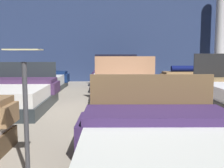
{
  "coord_description": "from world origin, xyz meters",
  "views": [
    {
      "loc": [
        -0.55,
        -4.73,
        1.05
      ],
      "look_at": [
        -0.3,
        0.44,
        0.46
      ],
      "focal_mm": 42.82,
      "sensor_mm": 36.0,
      "label": 1
    }
  ],
  "objects": [
    {
      "name": "ground_plane",
      "position": [
        0.0,
        0.0,
        -0.01
      ],
      "size": [
        18.0,
        18.0,
        0.02
      ],
      "primitive_type": "cube",
      "color": "gray"
    },
    {
      "name": "support_pillar",
      "position": [
        3.76,
        4.71,
        1.75
      ],
      "size": [
        0.37,
        0.37,
        3.5
      ],
      "primitive_type": "cylinder",
      "color": "silver",
      "rests_on": "ground_plane"
    },
    {
      "name": "bed_7",
      "position": [
        -0.01,
        3.18,
        0.26
      ],
      "size": [
        1.57,
        2.05,
        1.02
      ],
      "rotation": [
        0.0,
        0.0,
        -0.01
      ],
      "color": "black",
      "rests_on": "ground_plane"
    },
    {
      "name": "bed_1",
      "position": [
        0.04,
        -2.48,
        0.2
      ],
      "size": [
        1.7,
        2.04,
        0.8
      ],
      "rotation": [
        0.0,
        0.0,
        -0.04
      ],
      "color": "brown",
      "rests_on": "ground_plane"
    },
    {
      "name": "bed_6",
      "position": [
        -2.37,
        3.16,
        0.21
      ],
      "size": [
        1.64,
        2.15,
        0.49
      ],
      "rotation": [
        0.0,
        0.0,
        -0.04
      ],
      "color": "black",
      "rests_on": "ground_plane"
    },
    {
      "name": "price_sign",
      "position": [
        -1.16,
        -2.52,
        0.42
      ],
      "size": [
        0.28,
        0.24,
        1.09
      ],
      "color": "#3F3F44",
      "rests_on": "ground_plane"
    },
    {
      "name": "bed_8",
      "position": [
        2.26,
        3.21,
        0.22
      ],
      "size": [
        1.54,
        2.02,
        0.66
      ],
      "rotation": [
        0.0,
        0.0,
        0.01
      ],
      "color": "brown",
      "rests_on": "ground_plane"
    },
    {
      "name": "bed_4",
      "position": [
        0.04,
        0.31,
        0.23
      ],
      "size": [
        1.47,
        2.05,
        0.99
      ],
      "rotation": [
        0.0,
        0.0,
        0.01
      ],
      "color": "#9A6A4A",
      "rests_on": "ground_plane"
    },
    {
      "name": "showroom_back_wall",
      "position": [
        0.0,
        5.39,
        1.75
      ],
      "size": [
        18.0,
        0.06,
        3.5
      ],
      "primitive_type": "cube",
      "color": "navy",
      "rests_on": "ground_plane"
    },
    {
      "name": "bed_3",
      "position": [
        -2.28,
        0.37,
        0.24
      ],
      "size": [
        1.68,
        2.12,
        0.86
      ],
      "rotation": [
        0.0,
        0.0,
        -0.02
      ],
      "color": "#282F32",
      "rests_on": "ground_plane"
    }
  ]
}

